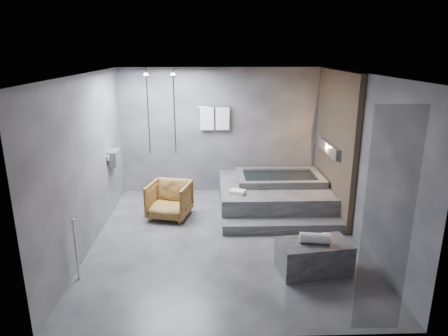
{
  "coord_description": "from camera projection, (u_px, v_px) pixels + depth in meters",
  "views": [
    {
      "loc": [
        -0.23,
        -6.32,
        3.16
      ],
      "look_at": [
        -0.02,
        0.3,
        1.19
      ],
      "focal_mm": 32.0,
      "sensor_mm": 36.0,
      "label": 1
    }
  ],
  "objects": [
    {
      "name": "room",
      "position": [
        248.0,
        138.0,
        6.71
      ],
      "size": [
        5.0,
        5.04,
        2.82
      ],
      "color": "#2F2F31",
      "rests_on": "ground"
    },
    {
      "name": "deck_towel",
      "position": [
        237.0,
        192.0,
        7.65
      ],
      "size": [
        0.34,
        0.3,
        0.08
      ],
      "primitive_type": "cube",
      "rotation": [
        0.0,
        0.0,
        -0.41
      ],
      "color": "silver",
      "rests_on": "tub_deck"
    },
    {
      "name": "driftwood_chair",
      "position": [
        169.0,
        200.0,
        7.76
      ],
      "size": [
        0.92,
        0.94,
        0.71
      ],
      "primitive_type": "imported",
      "rotation": [
        0.0,
        0.0,
        -0.25
      ],
      "color": "#4A2F12",
      "rests_on": "ground"
    },
    {
      "name": "tub_step",
      "position": [
        283.0,
        226.0,
        7.23
      ],
      "size": [
        2.2,
        0.36,
        0.18
      ],
      "primitive_type": "cube",
      "color": "#343436",
      "rests_on": "ground"
    },
    {
      "name": "rolled_towel",
      "position": [
        315.0,
        238.0,
        5.77
      ],
      "size": [
        0.45,
        0.23,
        0.16
      ],
      "primitive_type": "cylinder",
      "rotation": [
        0.0,
        1.57,
        -0.17
      ],
      "color": "white",
      "rests_on": "concrete_bench"
    },
    {
      "name": "tub_deck",
      "position": [
        273.0,
        195.0,
        8.31
      ],
      "size": [
        2.2,
        2.0,
        0.5
      ],
      "primitive_type": "cube",
      "color": "#343436",
      "rests_on": "ground"
    },
    {
      "name": "concrete_bench",
      "position": [
        314.0,
        257.0,
        5.88
      ],
      "size": [
        1.11,
        0.72,
        0.47
      ],
      "primitive_type": "cube",
      "rotation": [
        0.0,
        0.0,
        0.15
      ],
      "color": "#2E2E30",
      "rests_on": "ground"
    }
  ]
}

